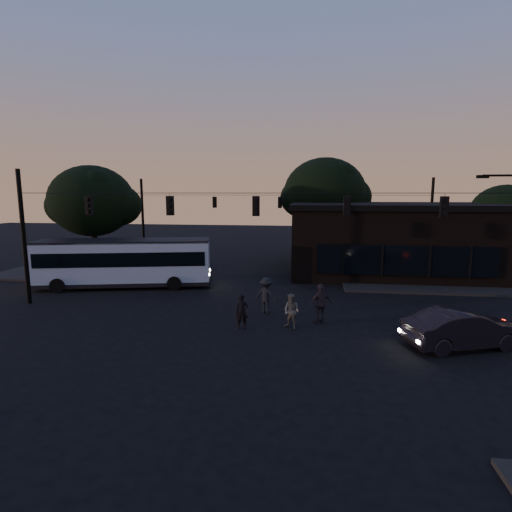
# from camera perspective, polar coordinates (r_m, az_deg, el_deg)

# --- Properties ---
(ground) EXTENTS (120.00, 120.00, 0.00)m
(ground) POSITION_cam_1_polar(r_m,az_deg,el_deg) (17.42, -1.81, -11.88)
(ground) COLOR black
(ground) RESTS_ON ground
(sidewalk_far_right) EXTENTS (14.00, 10.00, 0.15)m
(sidewalk_far_right) POSITION_cam_1_polar(r_m,az_deg,el_deg) (32.04, 24.43, -2.84)
(sidewalk_far_right) COLOR black
(sidewalk_far_right) RESTS_ON ground
(sidewalk_far_left) EXTENTS (14.00, 10.00, 0.15)m
(sidewalk_far_left) POSITION_cam_1_polar(r_m,az_deg,el_deg) (34.93, -21.03, -1.70)
(sidewalk_far_left) COLOR black
(sidewalk_far_left) RESTS_ON ground
(building) EXTENTS (15.40, 10.41, 5.40)m
(building) POSITION_cam_1_polar(r_m,az_deg,el_deg) (32.82, 18.73, 2.42)
(building) COLOR black
(building) RESTS_ON ground
(tree_behind) EXTENTS (7.60, 7.60, 9.43)m
(tree_behind) POSITION_cam_1_polar(r_m,az_deg,el_deg) (38.07, 9.77, 8.87)
(tree_behind) COLOR black
(tree_behind) RESTS_ON ground
(tree_right) EXTENTS (5.20, 5.20, 6.86)m
(tree_right) POSITION_cam_1_polar(r_m,az_deg,el_deg) (37.35, 32.02, 5.24)
(tree_right) COLOR black
(tree_right) RESTS_ON ground
(tree_left) EXTENTS (6.40, 6.40, 8.30)m
(tree_left) POSITION_cam_1_polar(r_m,az_deg,el_deg) (33.52, -22.38, 7.26)
(tree_left) COLOR black
(tree_left) RESTS_ON ground
(signal_rig_near) EXTENTS (26.24, 0.30, 7.50)m
(signal_rig_near) POSITION_cam_1_polar(r_m,az_deg,el_deg) (20.31, 0.00, 4.04)
(signal_rig_near) COLOR black
(signal_rig_near) RESTS_ON ground
(signal_rig_far) EXTENTS (26.24, 0.30, 7.50)m
(signal_rig_far) POSITION_cam_1_polar(r_m,az_deg,el_deg) (36.20, 3.43, 5.83)
(signal_rig_far) COLOR black
(signal_rig_far) RESTS_ON ground
(bus) EXTENTS (11.52, 4.99, 3.16)m
(bus) POSITION_cam_1_polar(r_m,az_deg,el_deg) (27.77, -18.27, -0.63)
(bus) COLOR #A1B4CD
(bus) RESTS_ON ground
(car) EXTENTS (5.04, 3.10, 1.57)m
(car) POSITION_cam_1_polar(r_m,az_deg,el_deg) (18.40, 27.51, -9.19)
(car) COLOR black
(car) RESTS_ON ground
(pedestrian_a) EXTENTS (0.64, 0.47, 1.63)m
(pedestrian_a) POSITION_cam_1_polar(r_m,az_deg,el_deg) (18.48, -2.03, -7.97)
(pedestrian_a) COLOR black
(pedestrian_a) RESTS_ON ground
(pedestrian_b) EXTENTS (0.99, 0.94, 1.62)m
(pedestrian_b) POSITION_cam_1_polar(r_m,az_deg,el_deg) (18.63, 5.11, -7.87)
(pedestrian_b) COLOR #55544D
(pedestrian_b) RESTS_ON ground
(pedestrian_c) EXTENTS (1.22, 0.96, 1.93)m
(pedestrian_c) POSITION_cam_1_polar(r_m,az_deg,el_deg) (19.48, 9.22, -6.73)
(pedestrian_c) COLOR #2B232B
(pedestrian_c) RESTS_ON ground
(pedestrian_d) EXTENTS (1.39, 1.09, 1.89)m
(pedestrian_d) POSITION_cam_1_polar(r_m,az_deg,el_deg) (20.79, 1.48, -5.66)
(pedestrian_d) COLOR black
(pedestrian_d) RESTS_ON ground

